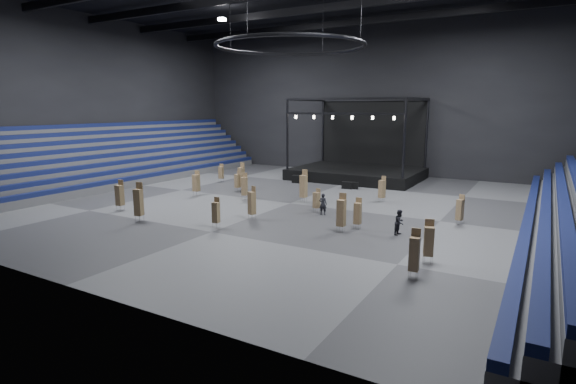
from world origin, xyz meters
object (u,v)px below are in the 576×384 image
Objects in this scene: chair_stack_11 at (139,202)px; chair_stack_16 at (414,253)px; chair_stack_0 at (429,240)px; chair_stack_15 at (196,182)px; chair_stack_3 at (252,202)px; chair_stack_7 at (382,189)px; chair_stack_1 at (221,172)px; flight_case_mid at (347,185)px; chair_stack_13 at (304,186)px; flight_case_right at (353,186)px; chair_stack_6 at (317,200)px; chair_stack_9 at (216,212)px; crew_member at (400,222)px; chair_stack_2 at (120,195)px; chair_stack_8 at (341,212)px; flight_case_left at (298,179)px; chair_stack_12 at (358,213)px; chair_stack_10 at (245,186)px; stage at (359,166)px; chair_stack_4 at (237,181)px; chair_stack_14 at (241,177)px; man_center at (323,204)px; chair_stack_5 at (460,209)px.

chair_stack_16 is at bearing -19.48° from chair_stack_11.
chair_stack_15 reaches higher than chair_stack_0.
chair_stack_3 is 12.43m from chair_stack_7.
flight_case_mid is at bearing -0.97° from chair_stack_1.
chair_stack_3 is 7.25m from chair_stack_13.
chair_stack_6 is at bearing -82.78° from flight_case_right.
chair_stack_9 is 12.27m from crew_member.
chair_stack_8 is (17.81, 2.99, 0.06)m from chair_stack_2.
chair_stack_13 reaches higher than chair_stack_16.
flight_case_left is 19.54m from chair_stack_9.
chair_stack_16 reaches higher than chair_stack_1.
chair_stack_7 is at bearing 15.95° from chair_stack_15.
flight_case_mid is at bearing 113.08° from chair_stack_12.
chair_stack_2 is 10.50m from chair_stack_10.
crew_member is at bearing -43.29° from flight_case_left.
chair_stack_12 is (4.60, -3.04, 0.11)m from chair_stack_6.
flight_case_right is (2.08, -7.03, -1.10)m from stage.
chair_stack_4 reaches higher than chair_stack_6.
chair_stack_9 is at bearing -94.32° from chair_stack_13.
chair_stack_8 is 17.29m from chair_stack_15.
flight_case_left is 19.90m from chair_stack_8.
chair_stack_1 is 25.61m from crew_member.
chair_stack_0 is 1.18× the size of chair_stack_4.
flight_case_left is at bearing 73.36° from chair_stack_14.
chair_stack_11 is 1.00× the size of chair_stack_13.
chair_stack_4 is 12.48m from man_center.
stage is at bearing 110.90° from chair_stack_16.
chair_stack_0 reaches higher than chair_stack_9.
chair_stack_5 is at bearing 14.10° from chair_stack_2.
flight_case_mid is 0.44× the size of chair_stack_16.
chair_stack_11 is (-7.93, -19.83, 1.10)m from flight_case_mid.
chair_stack_7 is 0.80× the size of chair_stack_11.
chair_stack_7 is at bearing 7.35° from chair_stack_10.
chair_stack_1 is 0.81× the size of chair_stack_3.
chair_stack_5 is 18.23m from chair_stack_10.
crew_member is at bearing -1.08° from chair_stack_12.
chair_stack_15 is (-12.70, 0.44, 0.24)m from chair_stack_6.
chair_stack_5 is 7.43m from chair_stack_12.
chair_stack_3 is at bearing 150.52° from chair_stack_0.
stage is 5.35× the size of chair_stack_8.
chair_stack_14 is (-9.10, -6.59, 1.08)m from flight_case_right.
chair_stack_9 is at bearing -159.24° from chair_stack_8.
chair_stack_5 is 11.68m from chair_stack_16.
chair_stack_16 is at bearing -18.15° from chair_stack_9.
chair_stack_2 is at bearing -171.96° from chair_stack_8.
chair_stack_16 reaches higher than chair_stack_7.
chair_stack_13 reaches higher than flight_case_left.
chair_stack_4 is at bearing -128.30° from chair_stack_14.
chair_stack_2 is at bearing 111.64° from crew_member.
chair_stack_7 is 9.52m from chair_stack_12.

